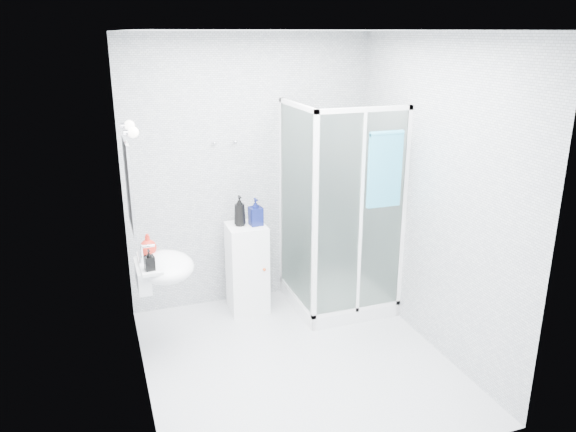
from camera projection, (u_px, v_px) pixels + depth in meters
name	position (u px, v px, depth m)	size (l,w,h in m)	color
room	(297.00, 211.00, 4.24)	(2.40, 2.60, 2.60)	silver
shower_enclosure	(334.00, 266.00, 5.40)	(0.90, 0.95, 2.00)	white
wall_basin	(162.00, 268.00, 4.49)	(0.46, 0.56, 0.35)	white
mirror	(128.00, 185.00, 4.20)	(0.02, 0.60, 0.70)	white
vanity_lights	(130.00, 129.00, 4.09)	(0.10, 0.40, 0.08)	silver
wall_hooks	(225.00, 142.00, 5.18)	(0.23, 0.06, 0.03)	silver
storage_cabinet	(247.00, 268.00, 5.39)	(0.37, 0.39, 0.87)	white
hand_towel	(385.00, 168.00, 4.81)	(0.31, 0.05, 0.67)	#339CC2
shampoo_bottle_a	(240.00, 211.00, 5.21)	(0.11, 0.11, 0.29)	black
shampoo_bottle_b	(256.00, 212.00, 5.22)	(0.12, 0.12, 0.26)	#0C154D
soap_dispenser_orange	(148.00, 244.00, 4.55)	(0.14, 0.14, 0.18)	red
soap_dispenser_black	(149.00, 260.00, 4.26)	(0.07, 0.08, 0.16)	black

